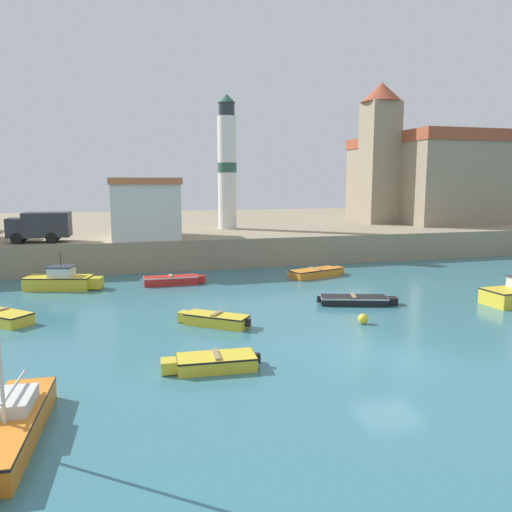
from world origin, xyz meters
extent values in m
plane|color=teal|center=(0.00, 0.00, 0.00)|extent=(200.00, 200.00, 0.00)
cube|color=gray|center=(0.00, 40.86, 1.17)|extent=(120.00, 40.00, 2.35)
cube|color=red|center=(-6.83, 16.24, 0.28)|extent=(3.49, 1.16, 0.56)
cube|color=red|center=(-4.83, 16.23, 0.28)|extent=(0.52, 0.63, 0.47)
cube|color=white|center=(-6.83, 16.24, 0.52)|extent=(3.53, 1.17, 0.07)
cube|color=#997F5B|center=(-6.83, 16.24, 0.60)|extent=(0.20, 0.97, 0.08)
cube|color=yellow|center=(-5.74, 5.97, 0.28)|extent=(3.06, 2.71, 0.55)
cube|color=yellow|center=(-7.13, 7.05, 0.28)|extent=(0.75, 0.77, 0.47)
cube|color=black|center=(-5.74, 5.97, 0.51)|extent=(3.09, 2.74, 0.07)
cube|color=#997F5B|center=(-5.74, 5.97, 0.59)|extent=(0.72, 0.85, 0.08)
cube|color=black|center=(-4.45, 4.97, 0.33)|extent=(0.28, 0.28, 0.36)
cube|color=yellow|center=(-6.82, 0.51, 0.26)|extent=(2.91, 1.45, 0.51)
cube|color=yellow|center=(-8.53, 0.62, 0.26)|extent=(0.62, 0.74, 0.44)
cube|color=black|center=(-6.82, 0.51, 0.47)|extent=(2.94, 1.46, 0.07)
cube|color=#997F5B|center=(-6.82, 0.51, 0.55)|extent=(0.27, 1.10, 0.08)
cube|color=black|center=(-5.29, 0.42, 0.31)|extent=(0.21, 0.21, 0.36)
cube|color=orange|center=(-13.05, -3.05, 0.34)|extent=(1.74, 5.31, 0.69)
cube|color=black|center=(-13.05, -3.05, 0.65)|extent=(1.76, 5.36, 0.07)
cylinder|color=silver|center=(-13.00, -2.39, 1.24)|extent=(0.24, 2.35, 0.08)
cube|color=silver|center=(-13.01, -2.52, 0.87)|extent=(1.08, 1.63, 0.36)
cube|color=orange|center=(3.42, 16.10, 0.29)|extent=(4.03, 2.46, 0.58)
cube|color=orange|center=(5.51, 16.78, 0.29)|extent=(0.81, 0.90, 0.49)
cube|color=black|center=(3.42, 16.10, 0.54)|extent=(4.07, 2.49, 0.07)
cube|color=#997F5B|center=(3.42, 16.10, 0.62)|extent=(0.55, 1.16, 0.08)
cube|color=black|center=(2.45, 8.06, 0.22)|extent=(3.85, 2.33, 0.44)
cube|color=black|center=(4.45, 7.42, 0.22)|extent=(0.77, 0.85, 0.37)
cube|color=white|center=(2.45, 8.06, 0.40)|extent=(3.89, 2.36, 0.07)
cube|color=#997F5B|center=(2.45, 8.06, 0.48)|extent=(0.52, 1.10, 0.08)
cube|color=black|center=(0.60, 8.65, 0.27)|extent=(0.25, 0.25, 0.36)
cube|color=yellow|center=(-13.85, 16.70, 0.41)|extent=(4.31, 2.63, 0.82)
cube|color=yellow|center=(-11.56, 16.07, 0.41)|extent=(0.94, 1.05, 0.70)
cube|color=black|center=(-13.85, 16.70, 0.78)|extent=(4.36, 2.66, 0.07)
cube|color=silver|center=(-13.66, 16.65, 1.12)|extent=(1.68, 1.55, 0.59)
cube|color=#2D333D|center=(-13.66, 16.65, 1.45)|extent=(1.82, 1.66, 0.08)
cylinder|color=black|center=(-13.66, 16.65, 1.94)|extent=(0.04, 0.04, 0.90)
sphere|color=yellow|center=(1.11, 4.37, 0.25)|extent=(0.49, 0.49, 0.49)
cube|color=gray|center=(24.00, 34.26, 6.57)|extent=(10.79, 17.41, 8.43)
cube|color=#9E472D|center=(24.00, 34.26, 11.38)|extent=(11.00, 17.76, 1.20)
cube|color=gray|center=(16.94, 31.65, 8.66)|extent=(3.33, 3.33, 12.63)
cone|color=#9E472D|center=(16.94, 31.65, 15.98)|extent=(4.33, 4.33, 2.00)
cylinder|color=silver|center=(0.00, 29.70, 7.55)|extent=(1.73, 1.73, 10.40)
cylinder|color=#2D5647|center=(0.00, 29.70, 8.07)|extent=(1.78, 1.78, 0.90)
cylinder|color=#262D33|center=(0.00, 29.70, 13.35)|extent=(1.47, 1.47, 1.20)
cone|color=#2D5647|center=(0.00, 29.70, 14.35)|extent=(1.64, 1.64, 0.80)
cube|color=silver|center=(-8.00, 23.96, 4.46)|extent=(5.12, 5.88, 4.23)
cube|color=#C1663D|center=(-8.00, 23.96, 6.83)|extent=(5.38, 6.17, 0.50)
cube|color=#333338|center=(-15.10, 22.88, 3.65)|extent=(3.31, 2.28, 1.80)
cube|color=#333338|center=(-17.15, 23.00, 3.45)|extent=(1.41, 2.07, 1.40)
cube|color=#334756|center=(-17.60, 23.02, 3.65)|extent=(0.22, 1.80, 0.70)
cylinder|color=black|center=(-17.10, 22.04, 2.75)|extent=(0.81, 0.32, 0.80)
cylinder|color=black|center=(-17.00, 23.94, 2.75)|extent=(0.81, 0.32, 0.80)
cylinder|color=black|center=(-14.75, 21.91, 2.75)|extent=(0.81, 0.32, 0.80)
cylinder|color=black|center=(-14.65, 23.81, 2.75)|extent=(0.81, 0.32, 0.80)
camera|label=1|loc=(-10.10, -16.65, 6.79)|focal=35.00mm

